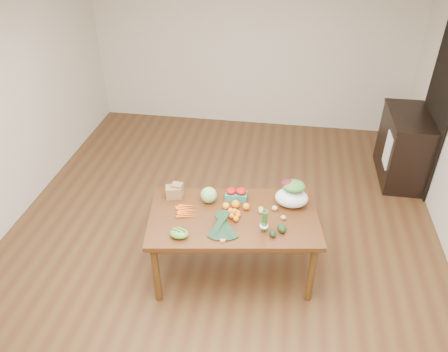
% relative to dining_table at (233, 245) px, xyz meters
% --- Properties ---
extents(floor, '(6.00, 6.00, 0.00)m').
position_rel_dining_table_xyz_m(floor, '(-0.21, 0.47, -0.38)').
color(floor, brown).
rests_on(floor, ground).
extents(room_walls, '(5.02, 6.02, 2.70)m').
position_rel_dining_table_xyz_m(room_walls, '(-0.21, 0.47, 0.97)').
color(room_walls, silver).
rests_on(room_walls, floor).
extents(dining_table, '(1.75, 1.14, 0.75)m').
position_rel_dining_table_xyz_m(dining_table, '(0.00, 0.00, 0.00)').
color(dining_table, '#482510').
rests_on(dining_table, floor).
extents(doorway_dark, '(0.02, 1.00, 2.10)m').
position_rel_dining_table_xyz_m(doorway_dark, '(2.27, 2.07, 0.68)').
color(doorway_dark, black).
rests_on(doorway_dark, floor).
extents(cabinet, '(0.52, 1.02, 0.94)m').
position_rel_dining_table_xyz_m(cabinet, '(2.01, 2.13, 0.10)').
color(cabinet, black).
rests_on(cabinet, floor).
extents(dish_towel, '(0.02, 0.28, 0.45)m').
position_rel_dining_table_xyz_m(dish_towel, '(1.75, 1.87, 0.18)').
color(dish_towel, white).
rests_on(dish_towel, cabinet).
extents(paper_bag, '(0.23, 0.21, 0.15)m').
position_rel_dining_table_xyz_m(paper_bag, '(-0.64, 0.21, 0.45)').
color(paper_bag, olive).
rests_on(paper_bag, dining_table).
extents(cabbage, '(0.16, 0.16, 0.16)m').
position_rel_dining_table_xyz_m(cabbage, '(-0.28, 0.19, 0.46)').
color(cabbage, '#90B669').
rests_on(cabbage, dining_table).
extents(strawberry_basket_a, '(0.12, 0.12, 0.10)m').
position_rel_dining_table_xyz_m(strawberry_basket_a, '(-0.07, 0.27, 0.42)').
color(strawberry_basket_a, red).
rests_on(strawberry_basket_a, dining_table).
extents(strawberry_basket_b, '(0.13, 0.13, 0.10)m').
position_rel_dining_table_xyz_m(strawberry_basket_b, '(0.04, 0.28, 0.43)').
color(strawberry_basket_b, '#B0180B').
rests_on(strawberry_basket_b, dining_table).
extents(orange_a, '(0.07, 0.07, 0.07)m').
position_rel_dining_table_xyz_m(orange_a, '(-0.09, 0.10, 0.41)').
color(orange_a, orange).
rests_on(orange_a, dining_table).
extents(orange_b, '(0.08, 0.08, 0.08)m').
position_rel_dining_table_xyz_m(orange_b, '(0.00, 0.13, 0.42)').
color(orange_b, orange).
rests_on(orange_b, dining_table).
extents(orange_c, '(0.07, 0.07, 0.07)m').
position_rel_dining_table_xyz_m(orange_c, '(0.11, 0.12, 0.41)').
color(orange_c, orange).
rests_on(orange_c, dining_table).
extents(mandarin_cluster, '(0.21, 0.21, 0.09)m').
position_rel_dining_table_xyz_m(mandarin_cluster, '(0.01, -0.00, 0.42)').
color(mandarin_cluster, '#FFAB0F').
rests_on(mandarin_cluster, dining_table).
extents(carrots, '(0.25, 0.25, 0.03)m').
position_rel_dining_table_xyz_m(carrots, '(-0.46, -0.01, 0.39)').
color(carrots, orange).
rests_on(carrots, dining_table).
extents(snap_pea_bag, '(0.17, 0.13, 0.08)m').
position_rel_dining_table_xyz_m(snap_pea_bag, '(-0.45, -0.37, 0.41)').
color(snap_pea_bag, '#589231').
rests_on(snap_pea_bag, dining_table).
extents(kale_bunch, '(0.38, 0.44, 0.16)m').
position_rel_dining_table_xyz_m(kale_bunch, '(-0.07, -0.27, 0.45)').
color(kale_bunch, black).
rests_on(kale_bunch, dining_table).
extents(asparagus_bundle, '(0.10, 0.13, 0.26)m').
position_rel_dining_table_xyz_m(asparagus_bundle, '(0.30, -0.18, 0.50)').
color(asparagus_bundle, '#48853D').
rests_on(asparagus_bundle, dining_table).
extents(potato_a, '(0.05, 0.04, 0.04)m').
position_rel_dining_table_xyz_m(potato_a, '(0.26, 0.08, 0.40)').
color(potato_a, '#DBB67E').
rests_on(potato_a, dining_table).
extents(potato_b, '(0.05, 0.04, 0.04)m').
position_rel_dining_table_xyz_m(potato_b, '(0.30, 0.06, 0.40)').
color(potato_b, tan).
rests_on(potato_b, dining_table).
extents(potato_c, '(0.06, 0.05, 0.05)m').
position_rel_dining_table_xyz_m(potato_c, '(0.38, 0.15, 0.40)').
color(potato_c, '#DBAF7E').
rests_on(potato_c, dining_table).
extents(potato_d, '(0.06, 0.05, 0.05)m').
position_rel_dining_table_xyz_m(potato_d, '(0.25, 0.12, 0.40)').
color(potato_d, tan).
rests_on(potato_d, dining_table).
extents(potato_e, '(0.05, 0.05, 0.04)m').
position_rel_dining_table_xyz_m(potato_e, '(0.47, 0.02, 0.40)').
color(potato_e, tan).
rests_on(potato_e, dining_table).
extents(avocado_a, '(0.08, 0.10, 0.06)m').
position_rel_dining_table_xyz_m(avocado_a, '(0.39, -0.23, 0.41)').
color(avocado_a, black).
rests_on(avocado_a, dining_table).
extents(avocado_b, '(0.11, 0.13, 0.08)m').
position_rel_dining_table_xyz_m(avocado_b, '(0.46, -0.15, 0.41)').
color(avocado_b, black).
rests_on(avocado_b, dining_table).
extents(salad_bag, '(0.36, 0.29, 0.25)m').
position_rel_dining_table_xyz_m(salad_bag, '(0.54, 0.26, 0.50)').
color(salad_bag, white).
rests_on(salad_bag, dining_table).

